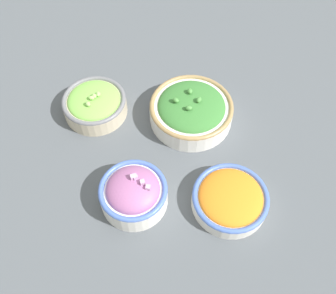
# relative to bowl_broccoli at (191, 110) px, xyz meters

# --- Properties ---
(ground_plane) EXTENTS (3.00, 3.00, 0.00)m
(ground_plane) POSITION_rel_bowl_broccoli_xyz_m (-0.09, 0.09, -0.04)
(ground_plane) COLOR #4C5156
(bowl_broccoli) EXTENTS (0.21, 0.21, 0.08)m
(bowl_broccoli) POSITION_rel_bowl_broccoli_xyz_m (0.00, 0.00, 0.00)
(bowl_broccoli) COLOR silver
(bowl_broccoli) RESTS_ON ground_plane
(bowl_carrots) EXTENTS (0.17, 0.17, 0.05)m
(bowl_carrots) POSITION_rel_bowl_broccoli_xyz_m (-0.25, -0.01, -0.01)
(bowl_carrots) COLOR silver
(bowl_carrots) RESTS_ON ground_plane
(bowl_red_onion) EXTENTS (0.15, 0.15, 0.09)m
(bowl_red_onion) POSITION_rel_bowl_broccoli_xyz_m (-0.19, 0.20, 0.00)
(bowl_red_onion) COLOR silver
(bowl_red_onion) RESTS_ON ground_plane
(bowl_lettuce) EXTENTS (0.16, 0.16, 0.07)m
(bowl_lettuce) POSITION_rel_bowl_broccoli_xyz_m (0.09, 0.23, -0.00)
(bowl_lettuce) COLOR beige
(bowl_lettuce) RESTS_ON ground_plane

